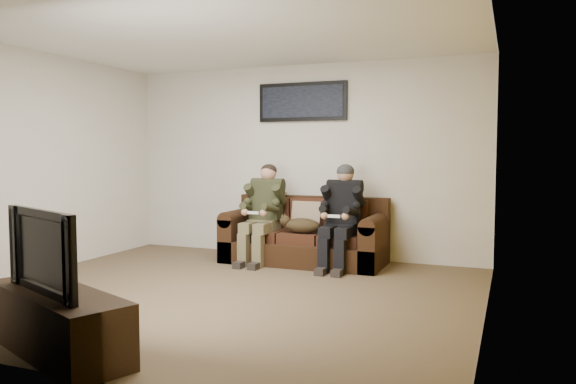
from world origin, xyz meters
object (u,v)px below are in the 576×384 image
at_px(cat, 301,225).
at_px(television, 56,250).
at_px(sofa, 306,238).
at_px(person_right, 342,210).
at_px(framed_poster, 302,102).
at_px(person_left, 263,208).
at_px(tv_stand, 58,322).

height_order(cat, television, television).
bearing_deg(sofa, cat, -85.74).
distance_m(person_right, framed_poster, 1.67).
distance_m(person_left, framed_poster, 1.54).
relative_size(sofa, television, 2.02).
bearing_deg(person_left, sofa, 17.97).
relative_size(person_right, tv_stand, 0.90).
relative_size(person_left, television, 1.25).
xyz_separation_m(sofa, television, (-0.48, -3.77, 0.42)).
height_order(framed_poster, television, framed_poster).
distance_m(person_left, person_right, 1.05).
xyz_separation_m(sofa, person_left, (-0.53, -0.17, 0.39)).
height_order(tv_stand, television, television).
xyz_separation_m(person_right, tv_stand, (-1.01, -3.60, -0.48)).
bearing_deg(person_right, sofa, 162.06).
bearing_deg(cat, television, -98.07).
relative_size(cat, framed_poster, 0.53).
relative_size(person_left, person_right, 0.99).
xyz_separation_m(person_left, television, (0.04, -3.60, 0.03)).
xyz_separation_m(cat, television, (-0.50, -3.54, 0.23)).
relative_size(cat, television, 0.65).
bearing_deg(framed_poster, cat, -70.96).
bearing_deg(television, person_left, 113.29).
bearing_deg(person_right, tv_stand, -105.65).
relative_size(framed_poster, television, 1.24).
relative_size(sofa, cat, 3.11).
bearing_deg(sofa, framed_poster, 116.98).
bearing_deg(tv_stand, person_left, 113.29).
xyz_separation_m(person_left, cat, (0.54, -0.07, -0.19)).
xyz_separation_m(person_right, television, (-1.01, -3.60, 0.03)).
bearing_deg(television, sofa, 105.32).
height_order(person_left, cat, person_left).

